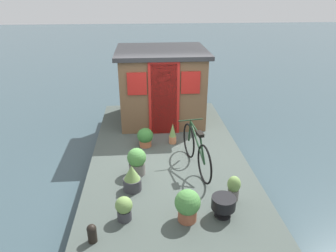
% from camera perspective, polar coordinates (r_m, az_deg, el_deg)
% --- Properties ---
extents(ground_plane, '(60.00, 60.00, 0.00)m').
position_cam_1_polar(ground_plane, '(7.00, -0.13, -7.93)').
color(ground_plane, '#384C54').
extents(houseboat_deck, '(5.97, 3.18, 0.45)m').
position_cam_1_polar(houseboat_deck, '(6.88, -0.13, -6.35)').
color(houseboat_deck, '#424C47').
rests_on(houseboat_deck, ground_plane).
extents(houseboat_cabin, '(2.02, 2.24, 1.85)m').
position_cam_1_polar(houseboat_cabin, '(8.14, -1.17, 7.45)').
color(houseboat_cabin, brown).
rests_on(houseboat_cabin, houseboat_deck).
extents(bicycle, '(1.68, 0.50, 0.86)m').
position_cam_1_polar(bicycle, '(6.04, 5.15, -4.35)').
color(bicycle, black).
rests_on(bicycle, houseboat_deck).
extents(potted_plant_fern, '(0.17, 0.17, 0.48)m').
position_cam_1_polar(potted_plant_fern, '(7.04, 0.85, -1.45)').
color(potted_plant_fern, '#C6754C').
rests_on(potted_plant_fern, houseboat_deck).
extents(potted_plant_succulent, '(0.36, 0.36, 0.53)m').
position_cam_1_polar(potted_plant_succulent, '(5.92, -5.70, -6.37)').
color(potted_plant_succulent, slate).
rests_on(potted_plant_succulent, houseboat_deck).
extents(potted_plant_basil, '(0.32, 0.32, 0.48)m').
position_cam_1_polar(potted_plant_basil, '(5.52, -6.56, -9.45)').
color(potted_plant_basil, '#38383D').
rests_on(potted_plant_basil, houseboat_deck).
extents(potted_plant_geranium, '(0.35, 0.35, 0.43)m').
position_cam_1_polar(potted_plant_geranium, '(6.93, -4.16, -2.01)').
color(potted_plant_geranium, '#B2603D').
rests_on(potted_plant_geranium, houseboat_deck).
extents(potted_plant_rosemary, '(0.26, 0.26, 0.40)m').
position_cam_1_polar(potted_plant_rosemary, '(4.92, -8.01, -14.58)').
color(potted_plant_rosemary, '#38383D').
rests_on(potted_plant_rosemary, houseboat_deck).
extents(potted_plant_mint, '(0.39, 0.39, 0.52)m').
position_cam_1_polar(potted_plant_mint, '(4.83, 3.58, -14.13)').
color(potted_plant_mint, '#935138').
rests_on(potted_plant_mint, houseboat_deck).
extents(potted_plant_sage, '(0.22, 0.22, 0.45)m').
position_cam_1_polar(potted_plant_sage, '(5.36, 11.87, -10.92)').
color(potted_plant_sage, slate).
rests_on(potted_plant_sage, houseboat_deck).
extents(charcoal_grill, '(0.37, 0.37, 0.34)m').
position_cam_1_polar(charcoal_grill, '(5.00, 10.07, -13.70)').
color(charcoal_grill, black).
rests_on(charcoal_grill, houseboat_deck).
extents(mooring_bollard, '(0.14, 0.14, 0.29)m').
position_cam_1_polar(mooring_bollard, '(4.69, -13.68, -18.34)').
color(mooring_bollard, black).
rests_on(mooring_bollard, houseboat_deck).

